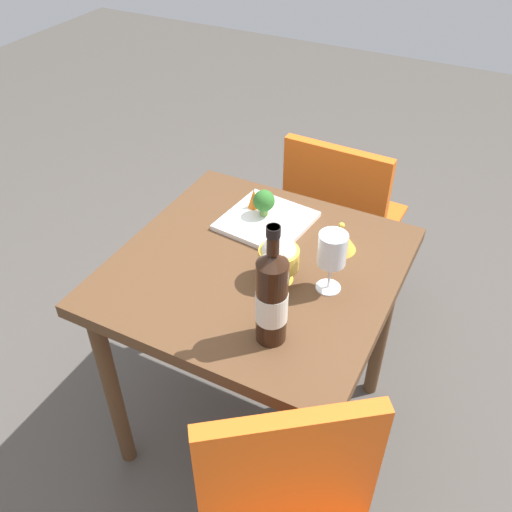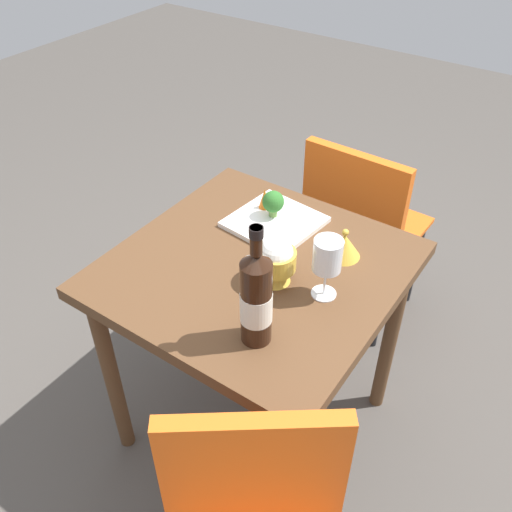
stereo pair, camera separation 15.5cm
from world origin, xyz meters
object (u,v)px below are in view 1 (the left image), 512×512
(chair_near_window, at_px, (339,214))
(rice_bowl_lid, at_px, (340,238))
(wine_bottle, at_px, (272,297))
(serving_plate, at_px, (266,221))
(rice_bowl, at_px, (279,258))
(carrot_garnish_left, at_px, (254,198))
(broccoli_floret, at_px, (264,201))
(wine_glass, at_px, (332,251))

(chair_near_window, relative_size, rice_bowl_lid, 8.50)
(wine_bottle, height_order, serving_plate, wine_bottle)
(rice_bowl, distance_m, serving_plate, 0.27)
(chair_near_window, height_order, carrot_garnish_left, chair_near_window)
(serving_plate, height_order, carrot_garnish_left, carrot_garnish_left)
(broccoli_floret, bearing_deg, wine_bottle, -61.53)
(broccoli_floret, bearing_deg, serving_plate, -42.98)
(chair_near_window, distance_m, wine_glass, 0.77)
(wine_bottle, bearing_deg, wine_glass, 75.17)
(rice_bowl, xyz_separation_m, broccoli_floret, (-0.16, 0.24, -0.01))
(wine_glass, distance_m, serving_plate, 0.36)
(wine_glass, xyz_separation_m, rice_bowl_lid, (-0.03, 0.18, -0.09))
(chair_near_window, relative_size, wine_glass, 4.75)
(chair_near_window, relative_size, wine_bottle, 2.55)
(wine_bottle, xyz_separation_m, rice_bowl_lid, (0.03, 0.40, -0.09))
(carrot_garnish_left, bearing_deg, serving_plate, -31.61)
(wine_bottle, distance_m, carrot_garnish_left, 0.55)
(chair_near_window, distance_m, rice_bowl, 0.75)
(serving_plate, bearing_deg, wine_glass, -34.82)
(wine_glass, bearing_deg, carrot_garnish_left, 145.77)
(chair_near_window, bearing_deg, rice_bowl, -83.66)
(wine_glass, distance_m, carrot_garnish_left, 0.43)
(rice_bowl, xyz_separation_m, carrot_garnish_left, (-0.21, 0.26, -0.02))
(rice_bowl, xyz_separation_m, rice_bowl_lid, (0.10, 0.20, -0.04))
(serving_plate, bearing_deg, broccoli_floret, 137.02)
(chair_near_window, xyz_separation_m, wine_glass, (0.19, -0.66, 0.35))
(rice_bowl_lid, bearing_deg, wine_glass, -79.01)
(carrot_garnish_left, bearing_deg, rice_bowl_lid, -10.65)
(chair_near_window, distance_m, broccoli_floret, 0.54)
(rice_bowl, bearing_deg, rice_bowl_lid, 63.09)
(broccoli_floret, relative_size, carrot_garnish_left, 1.28)
(wine_glass, xyz_separation_m, serving_plate, (-0.28, 0.20, -0.12))
(wine_glass, relative_size, carrot_garnish_left, 2.67)
(wine_bottle, distance_m, wine_glass, 0.24)
(wine_bottle, distance_m, serving_plate, 0.49)
(rice_bowl, relative_size, carrot_garnish_left, 2.11)
(wine_glass, bearing_deg, rice_bowl_lid, 100.99)
(wine_bottle, height_order, carrot_garnish_left, wine_bottle)
(rice_bowl, height_order, broccoli_floret, rice_bowl)
(rice_bowl, bearing_deg, serving_plate, 123.32)
(wine_glass, height_order, carrot_garnish_left, wine_glass)
(wine_bottle, relative_size, broccoli_floret, 3.89)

